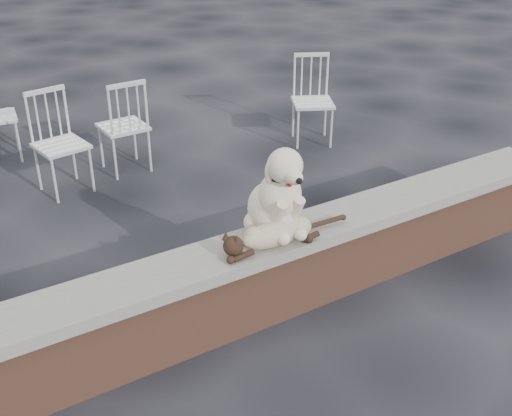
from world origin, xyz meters
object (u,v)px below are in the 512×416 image
dog (274,187)px  chair_b (61,144)px  chair_c (123,125)px  chair_d (313,101)px  cat (276,231)px

dog → chair_b: size_ratio=0.68×
chair_c → chair_d: same height
chair_c → chair_d: 2.04m
chair_b → dog: bearing=-83.4°
cat → chair_c: bearing=93.9°
dog → chair_c: 2.68m
chair_b → chair_c: same height
cat → dog: bearing=67.0°
chair_d → cat: bearing=-103.7°
chair_c → chair_b: bearing=12.3°
chair_b → cat: bearing=-85.9°
chair_b → chair_c: bearing=5.1°
cat → chair_d: chair_d is taller
dog → cat: dog is taller
cat → chair_d: bearing=54.5°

